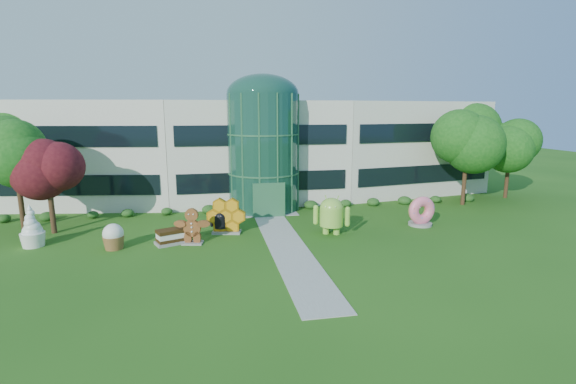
{
  "coord_description": "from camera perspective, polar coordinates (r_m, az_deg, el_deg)",
  "views": [
    {
      "loc": [
        -4.8,
        -23.33,
        8.51
      ],
      "look_at": [
        0.97,
        6.0,
        2.6
      ],
      "focal_mm": 26.0,
      "sensor_mm": 36.0,
      "label": 1
    }
  ],
  "objects": [
    {
      "name": "tree_red",
      "position": [
        33.1,
        -29.79,
        0.11
      ],
      "size": [
        4.0,
        4.0,
        6.0
      ],
      "primitive_type": null,
      "color": "#3F0C14",
      "rests_on": "ground"
    },
    {
      "name": "android_black",
      "position": [
        29.67,
        -9.18,
        -3.74
      ],
      "size": [
        1.97,
        1.68,
        1.89
      ],
      "primitive_type": null,
      "rotation": [
        0.0,
        0.0,
        -0.41
      ],
      "color": "black",
      "rests_on": "ground"
    },
    {
      "name": "honeycomb",
      "position": [
        29.43,
        -8.44,
        -3.46
      ],
      "size": [
        3.03,
        1.62,
        2.26
      ],
      "primitive_type": null,
      "rotation": [
        0.0,
        0.0,
        -0.22
      ],
      "color": "orange",
      "rests_on": "ground"
    },
    {
      "name": "froyo",
      "position": [
        30.82,
        -31.66,
        -3.96
      ],
      "size": [
        1.88,
        1.88,
        2.69
      ],
      "primitive_type": null,
      "rotation": [
        0.0,
        0.0,
        0.22
      ],
      "color": "white",
      "rests_on": "ground"
    },
    {
      "name": "building",
      "position": [
        41.79,
        -4.5,
        5.85
      ],
      "size": [
        46.0,
        15.0,
        9.3
      ],
      "primitive_type": null,
      "color": "beige",
      "rests_on": "ground"
    },
    {
      "name": "android_green",
      "position": [
        28.98,
        5.98,
        -2.86
      ],
      "size": [
        3.15,
        2.7,
        3.01
      ],
      "primitive_type": null,
      "rotation": [
        0.0,
        0.0,
        -0.42
      ],
      "color": "#8AC940",
      "rests_on": "ground"
    },
    {
      "name": "gingerbread",
      "position": [
        27.54,
        -12.98,
        -4.54
      ],
      "size": [
        2.71,
        1.49,
        2.37
      ],
      "primitive_type": null,
      "rotation": [
        0.0,
        0.0,
        -0.21
      ],
      "color": "brown",
      "rests_on": "ground"
    },
    {
      "name": "walkway",
      "position": [
        27.15,
        -0.38,
        -7.04
      ],
      "size": [
        2.4,
        20.0,
        0.04
      ],
      "primitive_type": "cube",
      "color": "#9E9E93",
      "rests_on": "ground"
    },
    {
      "name": "ground",
      "position": [
        25.3,
        0.48,
        -8.48
      ],
      "size": [
        140.0,
        140.0,
        0.0
      ],
      "primitive_type": "plane",
      "color": "#215114",
      "rests_on": "ground"
    },
    {
      "name": "donut",
      "position": [
        32.61,
        17.71,
        -2.45
      ],
      "size": [
        2.27,
        1.28,
        2.25
      ],
      "primitive_type": null,
      "rotation": [
        0.0,
        0.0,
        0.12
      ],
      "color": "#EB5984",
      "rests_on": "ground"
    },
    {
      "name": "cupcake",
      "position": [
        28.11,
        -22.77,
        -5.61
      ],
      "size": [
        1.52,
        1.52,
        1.62
      ],
      "primitive_type": null,
      "rotation": [
        0.0,
        0.0,
        0.13
      ],
      "color": "white",
      "rests_on": "ground"
    },
    {
      "name": "trees_backdrop",
      "position": [
        36.9,
        -3.58,
        4.45
      ],
      "size": [
        52.0,
        8.0,
        8.4
      ],
      "primitive_type": null,
      "color": "#134E14",
      "rests_on": "ground"
    },
    {
      "name": "atrium",
      "position": [
        35.84,
        -3.38,
        5.38
      ],
      "size": [
        6.0,
        6.0,
        9.8
      ],
      "primitive_type": "cylinder",
      "color": "#194738",
      "rests_on": "ground"
    },
    {
      "name": "ice_cream_sandwich",
      "position": [
        28.06,
        -15.45,
        -5.85
      ],
      "size": [
        2.45,
        1.87,
        0.98
      ],
      "primitive_type": null,
      "rotation": [
        0.0,
        0.0,
        0.4
      ],
      "color": "black",
      "rests_on": "ground"
    }
  ]
}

